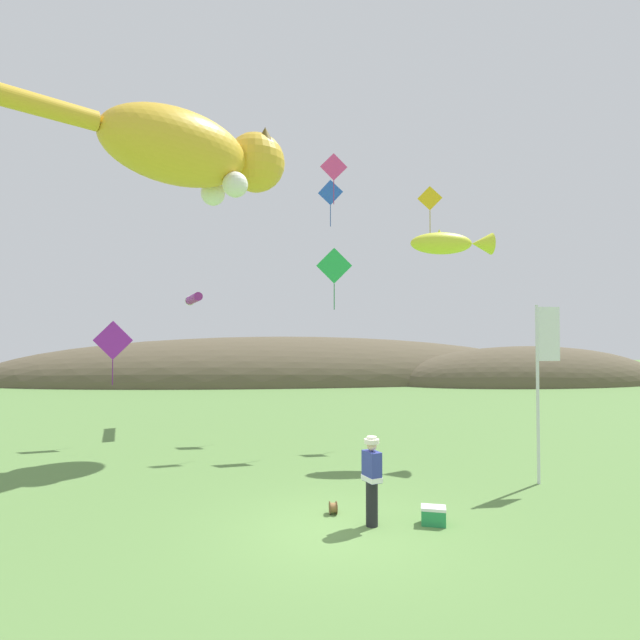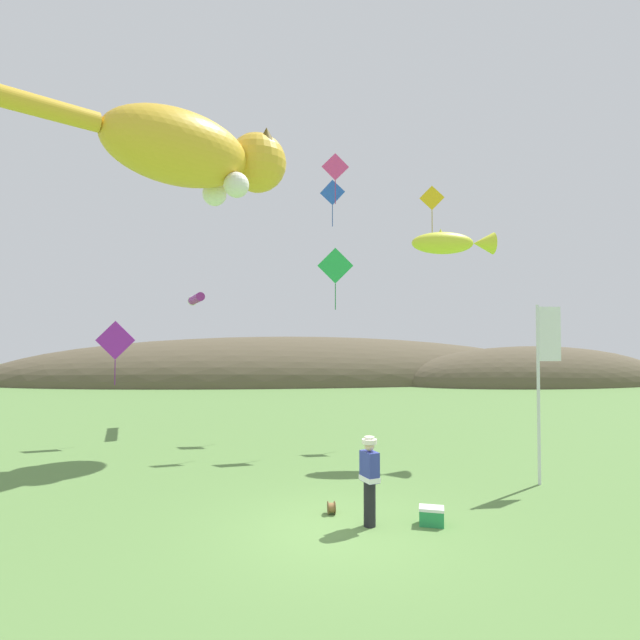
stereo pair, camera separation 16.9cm
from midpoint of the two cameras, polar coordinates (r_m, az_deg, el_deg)
name	(u,v)px [view 2 (the right image)]	position (r m, az deg, el deg)	size (l,w,h in m)	color
ground_plane	(341,530)	(10.56, 2.88, -22.88)	(120.00, 120.00, 0.00)	#5B8442
distant_hill_ridge	(330,381)	(41.43, 1.28, -6.98)	(54.96, 15.25, 7.32)	brown
festival_attendant	(370,478)	(10.50, 6.17, -17.51)	(0.39, 0.48, 1.77)	black
kite_spool	(331,508)	(11.34, 1.76, -20.65)	(0.16, 0.27, 0.27)	olive
picnic_cooler	(432,516)	(10.99, 13.09, -20.98)	(0.57, 0.46, 0.36)	#268C4C
festival_banner_pole	(544,366)	(14.11, 24.50, -4.83)	(0.66, 0.08, 4.59)	silver
kite_giant_cat	(197,154)	(17.96, -13.60, 18.01)	(7.85, 6.15, 2.81)	gold
kite_fish_windsock	(452,243)	(17.23, 15.08, 8.50)	(2.77, 0.94, 0.84)	yellow
kite_tube_streamer	(196,299)	(22.03, -13.76, 2.37)	(1.10, 2.73, 0.44)	#8C268C
kite_diamond_pink	(335,167)	(19.67, 2.02, 17.03)	(1.04, 0.06, 1.94)	#E53F8C
kite_diamond_gold	(432,198)	(20.68, 12.91, 13.38)	(0.94, 0.28, 1.87)	yellow
kite_diamond_violet	(115,341)	(19.25, -22.12, -2.20)	(1.39, 0.05, 2.29)	purple
kite_diamond_blue	(332,193)	(21.60, 1.66, 14.31)	(1.03, 0.36, 1.98)	blue
kite_diamond_green	(335,266)	(17.29, 2.05, 6.17)	(1.24, 0.15, 2.14)	green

